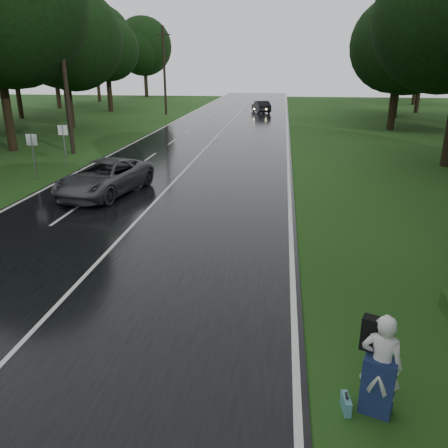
{
  "coord_description": "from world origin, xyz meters",
  "views": [
    {
      "loc": [
        5.33,
        -7.93,
        5.65
      ],
      "look_at": [
        3.71,
        4.8,
        1.1
      ],
      "focal_mm": 36.13,
      "sensor_mm": 36.0,
      "label": 1
    }
  ],
  "objects": [
    {
      "name": "tree_right_e",
      "position": [
        15.15,
        35.42,
        0.0
      ],
      "size": [
        8.03,
        8.03,
        12.54
      ],
      "primitive_type": null,
      "color": "black",
      "rests_on": "ground"
    },
    {
      "name": "far_car",
      "position": [
        2.67,
        49.26,
        0.75
      ],
      "size": [
        2.67,
        4.59,
        1.43
      ],
      "primitive_type": "imported",
      "rotation": [
        0.0,
        0.0,
        3.43
      ],
      "color": "black",
      "rests_on": "road"
    },
    {
      "name": "tree_left_e",
      "position": [
        -14.3,
        32.83,
        0.0
      ],
      "size": [
        8.5,
        8.5,
        13.28
      ],
      "primitive_type": null,
      "color": "black",
      "rests_on": "ground"
    },
    {
      "name": "road_sign_b",
      "position": [
        -7.2,
        16.93,
        0.0
      ],
      "size": [
        0.57,
        0.1,
        2.37
      ],
      "primitive_type": null,
      "color": "white",
      "rests_on": "ground"
    },
    {
      "name": "utility_pole_mid",
      "position": [
        -8.5,
        20.65,
        0.0
      ],
      "size": [
        1.8,
        0.28,
        10.29
      ],
      "primitive_type": null,
      "color": "black",
      "rests_on": "ground"
    },
    {
      "name": "tree_left_f",
      "position": [
        -16.42,
        48.77,
        0.0
      ],
      "size": [
        8.73,
        8.73,
        13.64
      ],
      "primitive_type": null,
      "color": "black",
      "rests_on": "ground"
    },
    {
      "name": "utility_pole_far",
      "position": [
        -8.5,
        45.95,
        0.0
      ],
      "size": [
        1.8,
        0.28,
        9.8
      ],
      "primitive_type": null,
      "color": "black",
      "rests_on": "ground"
    },
    {
      "name": "road",
      "position": [
        0.0,
        20.0,
        0.02
      ],
      "size": [
        12.0,
        140.0,
        0.04
      ],
      "primitive_type": "cube",
      "color": "black",
      "rests_on": "ground"
    },
    {
      "name": "tree_right_d",
      "position": [
        15.04,
        19.74,
        0.0
      ],
      "size": [
        9.54,
        9.54,
        14.91
      ],
      "primitive_type": null,
      "color": "black",
      "rests_on": "ground"
    },
    {
      "name": "ground",
      "position": [
        0.0,
        0.0,
        0.0
      ],
      "size": [
        160.0,
        160.0,
        0.0
      ],
      "primitive_type": "plane",
      "color": "#204615",
      "rests_on": "ground"
    },
    {
      "name": "lane_center",
      "position": [
        0.0,
        20.0,
        0.04
      ],
      "size": [
        0.12,
        140.0,
        0.01
      ],
      "primitive_type": "cube",
      "color": "silver",
      "rests_on": "road"
    },
    {
      "name": "hitchhiker",
      "position": [
        7.12,
        -1.38,
        0.88
      ],
      "size": [
        0.81,
        0.78,
        1.89
      ],
      "color": "silver",
      "rests_on": "ground"
    },
    {
      "name": "suitcase",
      "position": [
        6.62,
        -1.44,
        0.14
      ],
      "size": [
        0.15,
        0.4,
        0.28
      ],
      "primitive_type": "cube",
      "rotation": [
        0.0,
        0.0,
        0.1
      ],
      "color": "teal",
      "rests_on": "ground"
    },
    {
      "name": "tree_right_f",
      "position": [
        17.74,
        45.67,
        0.0
      ],
      "size": [
        8.31,
        8.31,
        12.98
      ],
      "primitive_type": null,
      "color": "black",
      "rests_on": "ground"
    },
    {
      "name": "grey_car",
      "position": [
        -2.58,
        11.25,
        0.8
      ],
      "size": [
        3.56,
        5.87,
        1.52
      ],
      "primitive_type": "imported",
      "rotation": [
        0.0,
        0.0,
        6.08
      ],
      "color": "#4D4F52",
      "rests_on": "road"
    },
    {
      "name": "tree_left_d",
      "position": [
        -13.12,
        21.17,
        0.0
      ],
      "size": [
        10.26,
        10.26,
        16.03
      ],
      "primitive_type": null,
      "color": "black",
      "rests_on": "ground"
    },
    {
      "name": "road_sign_a",
      "position": [
        -7.2,
        13.51,
        0.0
      ],
      "size": [
        0.56,
        0.1,
        2.35
      ],
      "primitive_type": null,
      "color": "white",
      "rests_on": "ground"
    }
  ]
}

